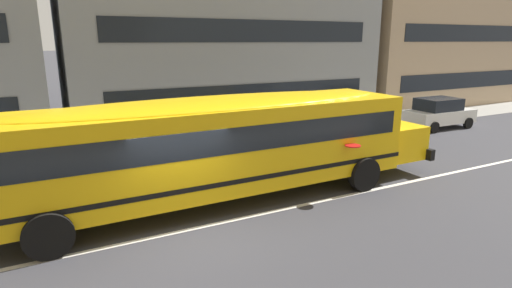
% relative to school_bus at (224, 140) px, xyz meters
% --- Properties ---
extents(ground_plane, '(400.00, 400.00, 0.00)m').
position_rel_school_bus_xyz_m(ground_plane, '(-1.72, -1.46, -1.85)').
color(ground_plane, '#38383D').
extents(sidewalk_far, '(120.00, 3.00, 0.01)m').
position_rel_school_bus_xyz_m(sidewalk_far, '(-1.72, 6.78, -1.84)').
color(sidewalk_far, gray).
rests_on(sidewalk_far, ground_plane).
extents(lane_centreline, '(110.00, 0.16, 0.01)m').
position_rel_school_bus_xyz_m(lane_centreline, '(-1.72, -1.46, -1.84)').
color(lane_centreline, silver).
rests_on(lane_centreline, ground_plane).
extents(school_bus, '(13.91, 3.29, 3.11)m').
position_rel_school_bus_xyz_m(school_bus, '(0.00, 0.00, 0.00)').
color(school_bus, yellow).
rests_on(school_bus, ground_plane).
extents(parked_car_white_end_of_row, '(3.94, 1.95, 1.64)m').
position_rel_school_bus_xyz_m(parked_car_white_end_of_row, '(14.44, 4.20, -1.00)').
color(parked_car_white_end_of_row, silver).
rests_on(parked_car_white_end_of_row, ground_plane).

